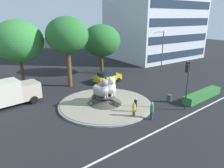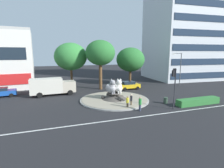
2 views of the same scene
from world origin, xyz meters
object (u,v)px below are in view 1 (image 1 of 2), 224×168
second_tree_near_tower (18,41)px  cat_statue_white (110,87)px  third_tree_left (67,35)px  pedestrian_black_shirt (136,105)px  hatchback_near_shophouse (107,77)px  delivery_box_truck (3,94)px  traffic_light_mast (187,76)px  streetlight_arm (162,49)px  pedestrian_yellow_shirt (134,110)px  pedestrian_green_shirt (152,110)px  broadleaf_tree_behind_island (101,41)px  cat_statue_grey (101,89)px  litter_bin (169,98)px

second_tree_near_tower → cat_statue_white: bearing=-65.4°
third_tree_left → pedestrian_black_shirt: third_tree_left is taller
hatchback_near_shophouse → delivery_box_truck: 14.59m
traffic_light_mast → streetlight_arm: bearing=-51.7°
pedestrian_yellow_shirt → delivery_box_truck: (-9.29, 10.78, 0.73)m
pedestrian_yellow_shirt → pedestrian_green_shirt: bearing=99.8°
broadleaf_tree_behind_island → second_tree_near_tower: size_ratio=0.91×
broadleaf_tree_behind_island → second_tree_near_tower: 13.15m
hatchback_near_shophouse → third_tree_left: bearing=159.3°
cat_statue_grey → third_tree_left: size_ratio=0.26×
broadleaf_tree_behind_island → pedestrian_yellow_shirt: size_ratio=5.11×
cat_statue_grey → streetlight_arm: streetlight_arm is taller
third_tree_left → pedestrian_black_shirt: 13.83m
cat_statue_white → litter_bin: cat_statue_white is taller
cat_statue_white → pedestrian_black_shirt: 3.83m
streetlight_arm → hatchback_near_shophouse: 11.78m
traffic_light_mast → streetlight_arm: (11.06, 12.05, 0.30)m
pedestrian_green_shirt → traffic_light_mast: bearing=68.3°
pedestrian_yellow_shirt → delivery_box_truck: size_ratio=0.22×
hatchback_near_shophouse → pedestrian_green_shirt: bearing=-110.3°
cat_statue_grey → traffic_light_mast: size_ratio=0.47×
broadleaf_tree_behind_island → cat_statue_white: bearing=-122.4°
broadleaf_tree_behind_island → cat_statue_grey: bearing=-126.3°
cat_statue_white → second_tree_near_tower: second_tree_near_tower is taller
third_tree_left → streetlight_arm: 17.15m
cat_statue_white → litter_bin: 7.16m
cat_statue_grey → pedestrian_black_shirt: 4.16m
delivery_box_truck → litter_bin: bearing=-37.8°
cat_statue_grey → delivery_box_truck: 10.71m
cat_statue_white → second_tree_near_tower: 14.45m
broadleaf_tree_behind_island → streetlight_arm: broadleaf_tree_behind_island is taller
third_tree_left → streetlight_arm: (16.63, -2.88, -3.04)m
pedestrian_green_shirt → broadleaf_tree_behind_island: bearing=146.9°
second_tree_near_tower → delivery_box_truck: bearing=-123.2°
traffic_light_mast → litter_bin: bearing=-24.9°
streetlight_arm → pedestrian_green_shirt: bearing=50.9°
cat_statue_grey → litter_bin: 8.13m
cat_statue_grey → pedestrian_yellow_shirt: cat_statue_grey is taller
second_tree_near_tower → hatchback_near_shophouse: second_tree_near_tower is taller
cat_statue_white → litter_bin: size_ratio=2.59×
streetlight_arm → pedestrian_green_shirt: streetlight_arm is taller
hatchback_near_shophouse → second_tree_near_tower: bearing=150.1°
cat_statue_white → traffic_light_mast: bearing=41.9°
cat_statue_white → pedestrian_black_shirt: cat_statue_white is taller
second_tree_near_tower → delivery_box_truck: size_ratio=1.24×
pedestrian_yellow_shirt → delivery_box_truck: bearing=-80.6°
pedestrian_yellow_shirt → litter_bin: bearing=151.7°
cat_statue_grey → traffic_light_mast: 9.07m
cat_statue_white → streetlight_arm: bearing=112.2°
streetlight_arm → pedestrian_black_shirt: bearing=45.5°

